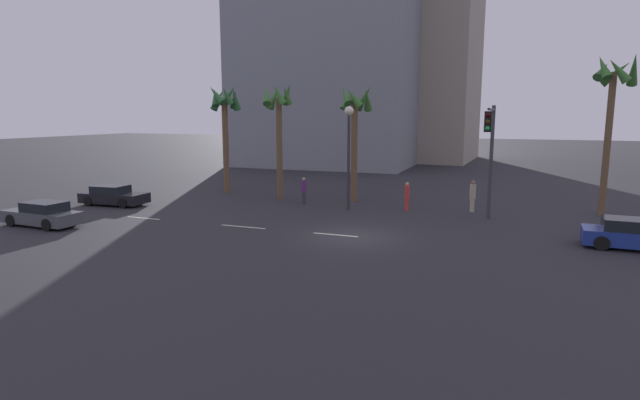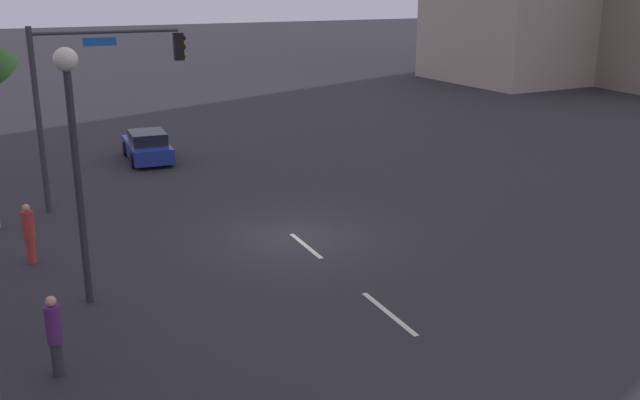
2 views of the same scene
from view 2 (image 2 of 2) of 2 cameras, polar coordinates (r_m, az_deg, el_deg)
The scene contains 8 objects.
ground_plane at distance 22.98m, azimuth -1.99°, elevation -2.90°, with size 220.00×220.00×0.00m, color #28282D.
lane_stripe_2 at distance 18.00m, azimuth 5.40°, elevation -8.81°, with size 2.58×0.14×0.01m, color silver.
lane_stripe_3 at distance 22.22m, azimuth -1.12°, elevation -3.59°, with size 2.31×0.14×0.01m, color silver.
car_1 at distance 33.40m, azimuth -13.34°, elevation 4.08°, with size 3.99×1.93×1.33m.
traffic_signal at distance 26.31m, azimuth -17.58°, elevation 8.52°, with size 0.32×5.26×6.32m.
streetlamp at distance 18.10m, azimuth -18.77°, elevation 5.23°, with size 0.56×0.56×6.31m.
pedestrian_0 at distance 22.20m, azimuth -21.81°, elevation -2.34°, with size 0.46×0.46×1.75m.
pedestrian_1 at distance 15.88m, azimuth -20.05°, elevation -9.79°, with size 0.41×0.41×1.76m.
Camera 2 is at (-20.02, 8.16, 7.81)m, focal length 40.93 mm.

